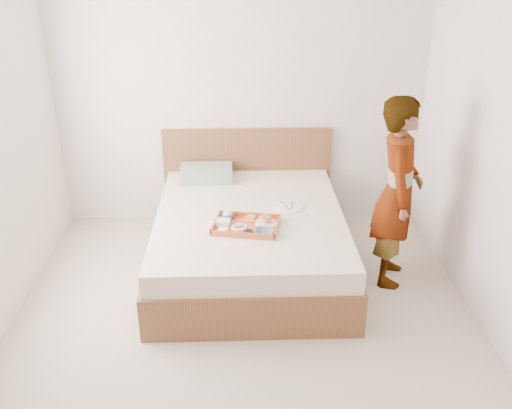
{
  "coord_description": "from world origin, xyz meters",
  "views": [
    {
      "loc": [
        -0.03,
        -3.16,
        2.57
      ],
      "look_at": [
        0.11,
        0.9,
        0.65
      ],
      "focal_mm": 38.95,
      "sensor_mm": 36.0,
      "label": 1
    }
  ],
  "objects_px": {
    "bed": "(250,240)",
    "tray": "(246,225)",
    "person": "(397,193)",
    "dinner_plate": "(288,206)"
  },
  "relations": [
    {
      "from": "bed",
      "to": "person",
      "type": "relative_size",
      "value": 1.28
    },
    {
      "from": "dinner_plate",
      "to": "bed",
      "type": "bearing_deg",
      "value": -163.81
    },
    {
      "from": "tray",
      "to": "dinner_plate",
      "type": "height_order",
      "value": "tray"
    },
    {
      "from": "tray",
      "to": "bed",
      "type": "bearing_deg",
      "value": 93.23
    },
    {
      "from": "bed",
      "to": "tray",
      "type": "bearing_deg",
      "value": -97.33
    },
    {
      "from": "tray",
      "to": "person",
      "type": "relative_size",
      "value": 0.33
    },
    {
      "from": "bed",
      "to": "tray",
      "type": "relative_size",
      "value": 3.92
    },
    {
      "from": "bed",
      "to": "person",
      "type": "height_order",
      "value": "person"
    },
    {
      "from": "tray",
      "to": "person",
      "type": "xyz_separation_m",
      "value": [
        1.2,
        0.07,
        0.23
      ]
    },
    {
      "from": "bed",
      "to": "tray",
      "type": "xyz_separation_m",
      "value": [
        -0.03,
        -0.27,
        0.29
      ]
    }
  ]
}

